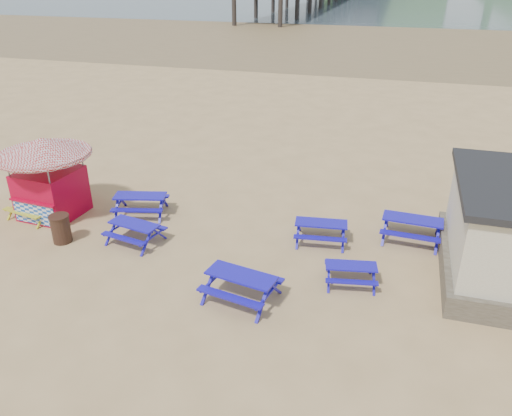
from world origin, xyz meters
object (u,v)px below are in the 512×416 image
(picnic_table_yellow, at_px, (35,208))
(litter_bin, at_px, (61,229))
(picnic_table_blue_a, at_px, (141,205))
(picnic_table_blue_b, at_px, (321,232))
(ice_cream_kiosk, at_px, (47,167))

(picnic_table_yellow, relative_size, litter_bin, 1.99)
(picnic_table_blue_a, xyz_separation_m, picnic_table_blue_b, (7.00, -0.13, -0.03))
(picnic_table_blue_a, relative_size, litter_bin, 2.24)
(picnic_table_blue_a, bearing_deg, picnic_table_blue_b, -15.34)
(picnic_table_blue_b, relative_size, litter_bin, 1.93)
(picnic_table_blue_b, xyz_separation_m, picnic_table_yellow, (-10.76, -1.23, -0.00))
(picnic_table_blue_b, bearing_deg, picnic_table_yellow, 179.19)
(picnic_table_blue_a, height_order, ice_cream_kiosk, ice_cream_kiosk)
(ice_cream_kiosk, bearing_deg, picnic_table_blue_b, 8.61)
(picnic_table_blue_a, height_order, picnic_table_yellow, picnic_table_blue_a)
(picnic_table_blue_a, relative_size, picnic_table_blue_b, 1.16)
(picnic_table_blue_b, xyz_separation_m, ice_cream_kiosk, (-10.21, -0.82, 1.57))
(picnic_table_blue_b, bearing_deg, ice_cream_kiosk, 177.25)
(ice_cream_kiosk, distance_m, litter_bin, 2.75)
(picnic_table_blue_a, xyz_separation_m, litter_bin, (-1.63, -2.69, 0.11))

